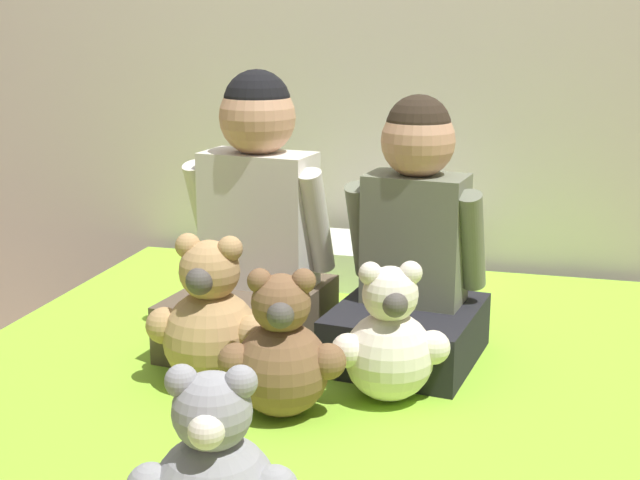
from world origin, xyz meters
The scene contains 7 objects.
child_on_left centered at (-0.18, 0.24, 0.70)m, with size 0.36×0.43×0.64m.
child_on_right centered at (0.19, 0.23, 0.68)m, with size 0.35×0.38×0.59m.
teddy_bear_held_by_left_child centered at (-0.19, -0.04, 0.58)m, with size 0.27×0.21×0.33m.
teddy_bear_held_by_right_child centered at (0.19, -0.01, 0.56)m, with size 0.23×0.18×0.29m.
teddy_bear_between_children centered at (0.00, -0.14, 0.57)m, with size 0.24×0.19×0.30m.
teddy_bear_at_foot_of_bed centered at (0.05, -0.61, 0.57)m, with size 0.24×0.18×0.29m.
pillow_at_headboard centered at (0.00, 0.80, 0.50)m, with size 0.51×0.31×0.11m.
Camera 1 is at (0.49, -1.67, 1.21)m, focal length 50.00 mm.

